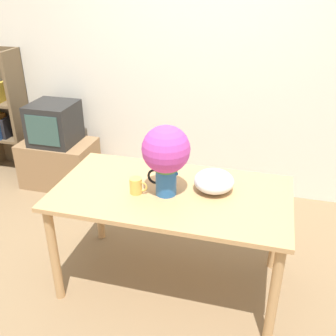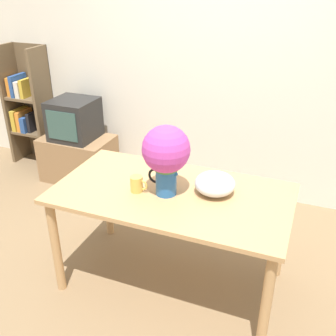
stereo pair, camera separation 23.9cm
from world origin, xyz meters
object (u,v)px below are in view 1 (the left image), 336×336
flower_vase (166,154)px  coffee_mug (136,186)px  tv_set (54,123)px  white_bowl (214,181)px

flower_vase → coffee_mug: 0.29m
flower_vase → tv_set: 1.88m
flower_vase → coffee_mug: size_ratio=3.91×
coffee_mug → white_bowl: 0.49m
flower_vase → white_bowl: flower_vase is taller
coffee_mug → tv_set: tv_set is taller
white_bowl → tv_set: (-1.73, 1.02, -0.15)m
flower_vase → white_bowl: size_ratio=1.77×
flower_vase → tv_set: size_ratio=1.06×
white_bowl → tv_set: white_bowl is taller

